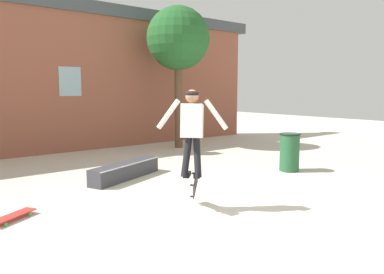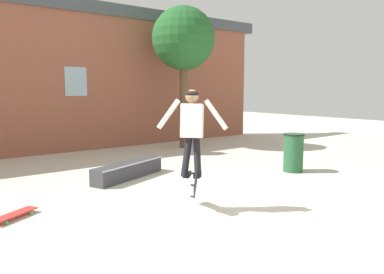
{
  "view_description": "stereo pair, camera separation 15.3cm",
  "coord_description": "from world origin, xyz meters",
  "px_view_note": "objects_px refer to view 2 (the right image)",
  "views": [
    {
      "loc": [
        -3.99,
        -4.27,
        1.97
      ],
      "look_at": [
        -0.27,
        0.33,
        1.22
      ],
      "focal_mm": 35.0,
      "sensor_mm": 36.0,
      "label": 1
    },
    {
      "loc": [
        -3.87,
        -4.37,
        1.97
      ],
      "look_at": [
        -0.27,
        0.33,
        1.22
      ],
      "focal_mm": 35.0,
      "sensor_mm": 36.0,
      "label": 2
    }
  ],
  "objects_px": {
    "tree_right": "(183,40)",
    "skater": "(192,125)",
    "skateboard_flipping": "(195,185)",
    "skateboard_resting": "(14,214)",
    "trash_bin": "(293,152)",
    "skate_ledge": "(128,170)"
  },
  "relations": [
    {
      "from": "skateboard_resting",
      "to": "skateboard_flipping",
      "type": "bearing_deg",
      "value": -58.63
    },
    {
      "from": "trash_bin",
      "to": "skateboard_resting",
      "type": "bearing_deg",
      "value": 175.31
    },
    {
      "from": "tree_right",
      "to": "trash_bin",
      "type": "xyz_separation_m",
      "value": [
        -0.14,
        -4.66,
        -3.12
      ]
    },
    {
      "from": "trash_bin",
      "to": "skate_ledge",
      "type": "bearing_deg",
      "value": 152.76
    },
    {
      "from": "skater",
      "to": "skateboard_flipping",
      "type": "distance_m",
      "value": 1.0
    },
    {
      "from": "tree_right",
      "to": "skateboard_flipping",
      "type": "bearing_deg",
      "value": -124.58
    },
    {
      "from": "trash_bin",
      "to": "skater",
      "type": "xyz_separation_m",
      "value": [
        -3.73,
        -0.85,
        0.92
      ]
    },
    {
      "from": "tree_right",
      "to": "skateboard_flipping",
      "type": "relative_size",
      "value": 6.93
    },
    {
      "from": "skate_ledge",
      "to": "trash_bin",
      "type": "xyz_separation_m",
      "value": [
        3.49,
        -1.8,
        0.3
      ]
    },
    {
      "from": "skate_ledge",
      "to": "trash_bin",
      "type": "relative_size",
      "value": 2.15
    },
    {
      "from": "tree_right",
      "to": "skateboard_flipping",
      "type": "xyz_separation_m",
      "value": [
        -3.78,
        -5.48,
        -3.2
      ]
    },
    {
      "from": "tree_right",
      "to": "skater",
      "type": "xyz_separation_m",
      "value": [
        -3.87,
        -5.51,
        -2.2
      ]
    },
    {
      "from": "skate_ledge",
      "to": "skateboard_resting",
      "type": "xyz_separation_m",
      "value": [
        -2.64,
        -1.29,
        -0.11
      ]
    },
    {
      "from": "tree_right",
      "to": "skate_ledge",
      "type": "xyz_separation_m",
      "value": [
        -3.62,
        -2.86,
        -3.42
      ]
    },
    {
      "from": "tree_right",
      "to": "skateboard_resting",
      "type": "relative_size",
      "value": 6.15
    },
    {
      "from": "tree_right",
      "to": "skateboard_resting",
      "type": "xyz_separation_m",
      "value": [
        -6.27,
        -4.16,
        -3.53
      ]
    },
    {
      "from": "tree_right",
      "to": "skateboard_resting",
      "type": "distance_m",
      "value": 8.31
    },
    {
      "from": "skate_ledge",
      "to": "skateboard_flipping",
      "type": "bearing_deg",
      "value": -115.22
    },
    {
      "from": "tree_right",
      "to": "skate_ledge",
      "type": "bearing_deg",
      "value": -141.69
    },
    {
      "from": "skate_ledge",
      "to": "skater",
      "type": "height_order",
      "value": "skater"
    },
    {
      "from": "skate_ledge",
      "to": "trash_bin",
      "type": "bearing_deg",
      "value": -49.13
    },
    {
      "from": "trash_bin",
      "to": "skateboard_resting",
      "type": "relative_size",
      "value": 1.21
    }
  ]
}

